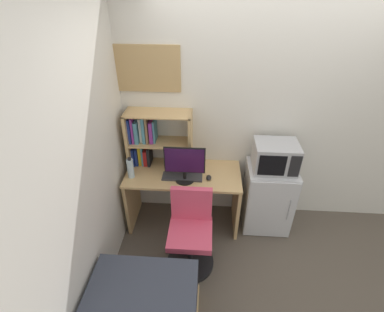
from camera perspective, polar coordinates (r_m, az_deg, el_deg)
The scene contains 12 objects.
wall_back at distance 3.26m, azimuth 22.34°, elevation 7.03°, with size 6.40×0.04×2.60m, color silver.
wall_left at distance 2.01m, azimuth -27.14°, elevation -11.46°, with size 0.04×4.40×2.60m, color silver.
desk at distance 3.25m, azimuth -1.73°, elevation -6.68°, with size 1.28×0.59×0.74m.
hutch_bookshelf at distance 3.12m, azimuth -8.57°, elevation 3.80°, with size 0.71×0.29×0.66m.
monitor at distance 2.89m, azimuth -1.53°, elevation -1.49°, with size 0.43×0.21×0.40m.
keyboard at distance 3.04m, azimuth -2.00°, elevation -4.29°, with size 0.44×0.15×0.02m, color #333338.
computer_mouse at distance 3.02m, azimuth 3.46°, elevation -4.45°, with size 0.06×0.09×0.04m, color black.
water_bottle at distance 3.06m, azimuth -12.52°, elevation -2.44°, with size 0.07×0.07×0.24m.
mini_fridge at distance 3.41m, azimuth 15.24°, elevation -8.17°, with size 0.54×0.49×0.82m.
microwave at distance 3.09m, azimuth 16.73°, elevation -0.10°, with size 0.46×0.36×0.31m.
desk_chair at distance 2.94m, azimuth -0.28°, elevation -15.82°, with size 0.50×0.50×0.87m.
wall_corkboard at distance 2.96m, azimuth -9.52°, elevation 17.24°, with size 0.71×0.02×0.47m, color tan.
Camera 1 is at (-0.64, -2.79, 2.58)m, focal length 25.97 mm.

